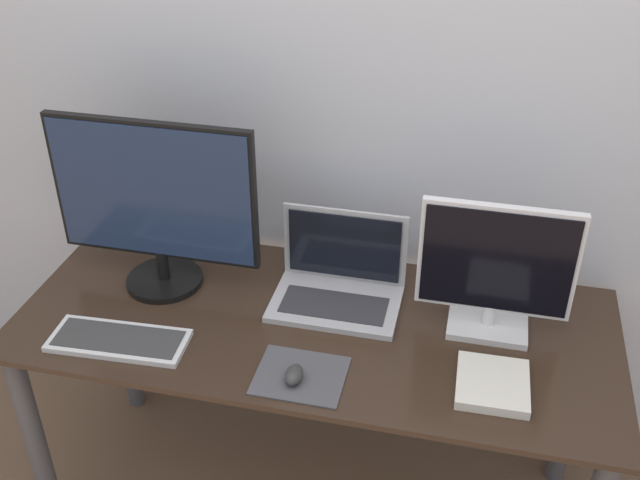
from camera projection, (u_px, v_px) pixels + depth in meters
The scene contains 9 objects.
wall_back at pixel (347, 109), 2.24m from camera, with size 7.00×0.05×2.50m.
desk at pixel (315, 359), 2.22m from camera, with size 1.71×0.72×0.77m.
monitor_left at pixel (155, 203), 2.16m from camera, with size 0.62×0.23×0.53m.
monitor_right at pixel (496, 270), 2.01m from camera, with size 0.42×0.15×0.39m.
laptop at pixel (339, 280), 2.21m from camera, with size 0.37×0.25×0.26m.
keyboard at pixel (119, 340), 2.06m from camera, with size 0.39×0.17×0.02m.
mousepad at pixel (301, 376), 1.94m from camera, with size 0.23×0.20×0.00m.
mouse at pixel (294, 375), 1.92m from camera, with size 0.05×0.07×0.04m.
book at pixel (493, 384), 1.90m from camera, with size 0.19×0.20×0.03m.
Camera 1 is at (0.40, -1.28, 2.11)m, focal length 42.00 mm.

